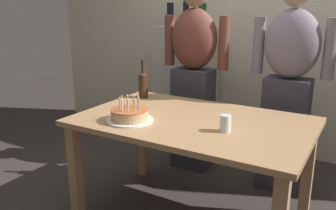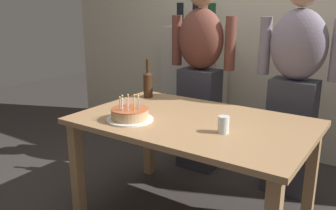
{
  "view_description": "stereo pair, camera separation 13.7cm",
  "coord_description": "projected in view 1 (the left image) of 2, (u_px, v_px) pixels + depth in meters",
  "views": [
    {
      "loc": [
        0.98,
        -1.98,
        1.45
      ],
      "look_at": [
        -0.13,
        -0.1,
        0.84
      ],
      "focal_mm": 37.85,
      "sensor_mm": 36.0,
      "label": 1
    },
    {
      "loc": [
        1.09,
        -1.91,
        1.45
      ],
      "look_at": [
        -0.13,
        -0.1,
        0.84
      ],
      "focal_mm": 37.85,
      "sensor_mm": 36.0,
      "label": 2
    }
  ],
  "objects": [
    {
      "name": "back_wall",
      "position": [
        265.0,
        22.0,
        3.45
      ],
      "size": [
        5.2,
        0.1,
        2.6
      ],
      "primitive_type": "cube",
      "color": "beige",
      "rests_on": "ground_plane"
    },
    {
      "name": "dining_table",
      "position": [
        193.0,
        133.0,
        2.34
      ],
      "size": [
        1.5,
        0.96,
        0.74
      ],
      "color": "#A37A51",
      "rests_on": "ground_plane"
    },
    {
      "name": "birthday_cake",
      "position": [
        130.0,
        115.0,
        2.26
      ],
      "size": [
        0.3,
        0.3,
        0.16
      ],
      "color": "white",
      "rests_on": "dining_table"
    },
    {
      "name": "water_glass_near",
      "position": [
        225.0,
        123.0,
        2.07
      ],
      "size": [
        0.07,
        0.07,
        0.1
      ],
      "primitive_type": "cylinder",
      "color": "silver",
      "rests_on": "dining_table"
    },
    {
      "name": "wine_bottle",
      "position": [
        143.0,
        83.0,
        2.83
      ],
      "size": [
        0.07,
        0.07,
        0.31
      ],
      "color": "#382314",
      "rests_on": "dining_table"
    },
    {
      "name": "person_man_bearded",
      "position": [
        194.0,
        74.0,
        3.11
      ],
      "size": [
        0.61,
        0.27,
        1.66
      ],
      "rotation": [
        0.0,
        0.0,
        3.14
      ],
      "color": "#33333D",
      "rests_on": "ground_plane"
    },
    {
      "name": "person_woman_cardigan",
      "position": [
        288.0,
        84.0,
        2.72
      ],
      "size": [
        0.61,
        0.27,
        1.66
      ],
      "rotation": [
        0.0,
        0.0,
        3.14
      ],
      "color": "#33333D",
      "rests_on": "ground_plane"
    },
    {
      "name": "shelf_cabinet",
      "position": [
        185.0,
        85.0,
        3.81
      ],
      "size": [
        0.65,
        0.3,
        1.5
      ],
      "color": "beige",
      "rests_on": "ground_plane"
    }
  ]
}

